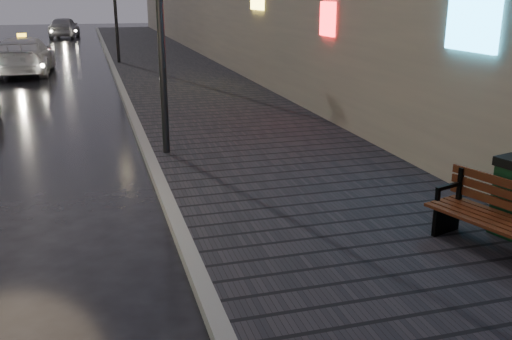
{
  "coord_description": "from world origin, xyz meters",
  "views": [
    {
      "loc": [
        0.49,
        -5.08,
        3.21
      ],
      "look_at": [
        2.6,
        2.18,
        0.85
      ],
      "focal_mm": 40.0,
      "sensor_mm": 36.0,
      "label": 1
    }
  ],
  "objects": [
    {
      "name": "sidewalk",
      "position": [
        3.9,
        21.0,
        0.07
      ],
      "size": [
        4.6,
        58.0,
        0.15
      ],
      "primitive_type": "cube",
      "color": "black",
      "rests_on": "ground"
    },
    {
      "name": "curb",
      "position": [
        1.5,
        21.0,
        0.07
      ],
      "size": [
        0.2,
        58.0,
        0.15
      ],
      "primitive_type": "cube",
      "color": "slate",
      "rests_on": "ground"
    },
    {
      "name": "bench",
      "position": [
        5.15,
        0.27,
        0.59
      ],
      "size": [
        1.08,
        1.83,
        0.88
      ],
      "rotation": [
        0.0,
        0.0,
        0.3
      ],
      "color": "black",
      "rests_on": "sidewalk"
    },
    {
      "name": "taxi_mid",
      "position": [
        -1.99,
        20.12,
        0.75
      ],
      "size": [
        2.27,
        5.22,
        1.49
      ],
      "primitive_type": "imported",
      "rotation": [
        0.0,
        0.0,
        3.11
      ],
      "color": "white",
      "rests_on": "ground"
    },
    {
      "name": "car_far",
      "position": [
        -1.0,
        40.25,
        0.76
      ],
      "size": [
        2.33,
        4.63,
        1.51
      ],
      "primitive_type": "imported",
      "rotation": [
        0.0,
        0.0,
        3.01
      ],
      "color": "#A8A8B0",
      "rests_on": "ground"
    }
  ]
}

